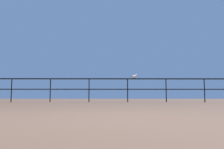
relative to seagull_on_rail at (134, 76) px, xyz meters
name	(u,v)px	position (x,y,z in m)	size (l,w,h in m)	color
ground_plane	(103,120)	(-1.12, -7.82, -1.12)	(60.00, 60.00, 0.00)	brown
pier_railing	(108,85)	(-1.12, -0.01, -0.36)	(18.42, 0.05, 1.03)	black
seagull_on_rail	(134,76)	(0.00, 0.00, 0.00)	(0.37, 0.25, 0.19)	white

